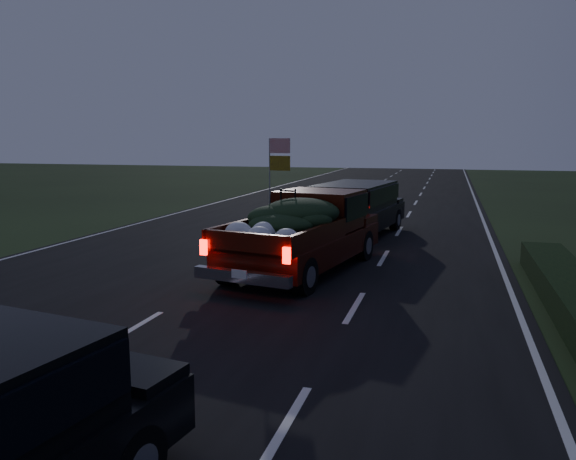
% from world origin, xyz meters
% --- Properties ---
extents(ground, '(120.00, 120.00, 0.00)m').
position_xyz_m(ground, '(0.00, 0.00, 0.00)').
color(ground, black).
rests_on(ground, ground).
extents(road_asphalt, '(14.00, 120.00, 0.02)m').
position_xyz_m(road_asphalt, '(0.00, 0.00, 0.01)').
color(road_asphalt, black).
rests_on(road_asphalt, ground).
extents(pickup_truck, '(3.17, 6.09, 3.04)m').
position_xyz_m(pickup_truck, '(1.79, 5.39, 1.14)').
color(pickup_truck, '#3E1108').
rests_on(pickup_truck, ground).
extents(lead_suv, '(2.95, 5.56, 1.52)m').
position_xyz_m(lead_suv, '(2.18, 11.10, 1.15)').
color(lead_suv, black).
rests_on(lead_suv, ground).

